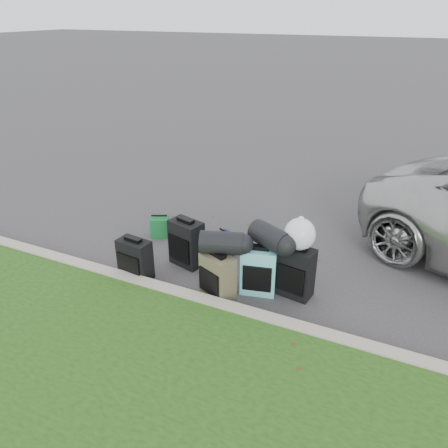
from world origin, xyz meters
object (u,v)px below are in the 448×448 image
at_px(suitcase_teal, 259,271).
at_px(tote_green, 160,227).
at_px(suitcase_large_black_right, 295,272).
at_px(suitcase_olive, 218,276).
at_px(suitcase_small_black, 135,259).
at_px(tote_navy, 226,244).
at_px(suitcase_large_black_left, 187,243).

xyz_separation_m(suitcase_teal, tote_green, (-1.98, 0.78, -0.16)).
bearing_deg(suitcase_large_black_right, suitcase_teal, -154.25).
distance_m(suitcase_teal, suitcase_large_black_right, 0.46).
height_order(suitcase_olive, suitcase_teal, suitcase_teal).
distance_m(suitcase_small_black, suitcase_olive, 1.20).
height_order(suitcase_olive, tote_green, suitcase_olive).
xyz_separation_m(suitcase_olive, suitcase_large_black_right, (0.87, 0.44, 0.04)).
bearing_deg(tote_navy, tote_green, -160.93).
height_order(suitcase_small_black, suitcase_teal, suitcase_teal).
bearing_deg(suitcase_large_black_left, tote_navy, 67.62).
height_order(suitcase_large_black_right, tote_green, suitcase_large_black_right).
height_order(suitcase_small_black, suitcase_large_black_right, suitcase_large_black_right).
distance_m(tote_green, tote_navy, 1.20).
bearing_deg(tote_green, suitcase_large_black_right, -39.68).
xyz_separation_m(suitcase_small_black, suitcase_large_black_right, (2.06, 0.52, 0.05)).
height_order(suitcase_teal, tote_navy, suitcase_teal).
xyz_separation_m(suitcase_large_black_right, tote_navy, (-1.23, 0.59, -0.17)).
bearing_deg(suitcase_large_black_right, tote_green, 173.36).
distance_m(suitcase_small_black, suitcase_large_black_right, 2.13).
bearing_deg(tote_green, suitcase_olive, -59.68).
relative_size(tote_green, tote_navy, 0.99).
relative_size(suitcase_large_black_left, tote_green, 2.11).
height_order(suitcase_large_black_right, tote_navy, suitcase_large_black_right).
distance_m(suitcase_teal, tote_green, 2.14).
xyz_separation_m(suitcase_small_black, tote_navy, (0.83, 1.11, -0.12)).
xyz_separation_m(suitcase_teal, tote_navy, (-0.79, 0.72, -0.15)).
distance_m(suitcase_olive, suitcase_teal, 0.53).
distance_m(suitcase_large_black_left, tote_navy, 0.66).
relative_size(suitcase_large_black_right, tote_navy, 2.08).
bearing_deg(suitcase_large_black_left, tote_green, 159.80).
distance_m(suitcase_large_black_left, suitcase_large_black_right, 1.61).
xyz_separation_m(suitcase_small_black, suitcase_large_black_left, (0.45, 0.60, 0.06)).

